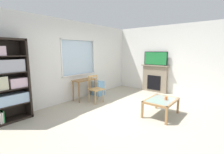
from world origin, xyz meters
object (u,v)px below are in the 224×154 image
Objects in this scene: bookshelf at (7,81)px; desk_under_window at (84,83)px; tv at (156,58)px; sippy_cup at (166,98)px; plastic_drawer_unit at (98,88)px; wooden_chair at (95,89)px; coffee_table at (161,102)px; fireplace at (155,78)px.

bookshelf is 2.36m from desk_under_window.
bookshelf reaches higher than tv.
bookshelf is 22.18× the size of sippy_cup.
tv is at bearing -17.83° from bookshelf.
wooden_chair is at bearing -140.96° from plastic_drawer_unit.
coffee_table is at bearing -83.39° from desk_under_window.
coffee_table is (-0.41, -2.70, 0.11)m from plastic_drawer_unit.
bookshelf reaches higher than desk_under_window.
tv is at bearing -29.67° from desk_under_window.
coffee_table is at bearing -82.40° from wooden_chair.
coffee_table is 10.42× the size of sippy_cup.
desk_under_window is 0.79m from plastic_drawer_unit.
sippy_cup is at bearing -149.72° from tv.
tv is (2.57, -1.46, 0.81)m from desk_under_window.
bookshelf is 3.85m from coffee_table.
desk_under_window is at bearing 96.61° from coffee_table.
bookshelf is 3.70× the size of plastic_drawer_unit.
bookshelf reaches higher than coffee_table.
coffee_table is (-2.28, -1.18, -0.19)m from fireplace.
tv is at bearing -39.29° from plastic_drawer_unit.
wooden_chair is at bearing 159.56° from tv.
fireplace is 2.57m from coffee_table.
plastic_drawer_unit is at bearing 81.33° from coffee_table.
desk_under_window is 2.67m from coffee_table.
tv reaches higher than desk_under_window.
plastic_drawer_unit is 2.42m from fireplace.
desk_under_window is 0.94× the size of wooden_chair.
wooden_chair is 0.79× the size of fireplace.
sippy_cup is at bearing -97.43° from plastic_drawer_unit.
plastic_drawer_unit reaches higher than coffee_table.
wooden_chair is (0.02, -0.51, -0.12)m from desk_under_window.
tv is (1.85, -1.51, 1.13)m from plastic_drawer_unit.
wooden_chair is at bearing 159.70° from fireplace.
wooden_chair reaches higher than sippy_cup.
sippy_cup is at bearing -149.92° from fireplace.
bookshelf is at bearing 162.17° from tv.
bookshelf is at bearing 132.97° from sippy_cup.
wooden_chair is at bearing -87.53° from desk_under_window.
fireplace is at bearing 27.48° from coffee_table.
desk_under_window is at bearing -176.02° from plastic_drawer_unit.
sippy_cup is (-2.23, -1.29, -0.08)m from fireplace.
plastic_drawer_unit is at bearing -1.10° from bookshelf.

